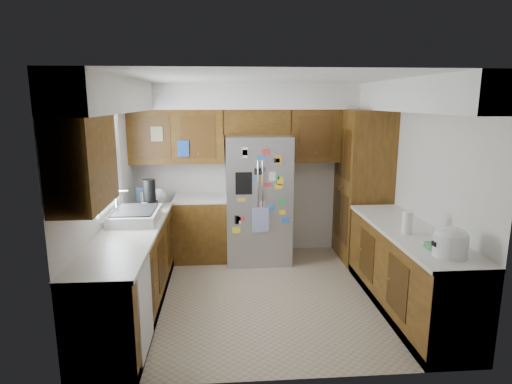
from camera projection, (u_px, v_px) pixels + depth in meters
floor at (266, 295)px, 5.10m from camera, size 3.60×3.60×0.00m
room_shell at (255, 139)px, 5.07m from camera, size 3.64×3.24×2.52m
left_counter_run at (149, 263)px, 4.94m from camera, size 1.36×3.20×0.92m
right_counter_run at (407, 273)px, 4.67m from camera, size 0.63×2.25×0.92m
pantry at (363, 186)px, 6.11m from camera, size 0.60×0.90×2.15m
fridge at (258, 199)px, 6.09m from camera, size 0.90×0.79×1.80m
bridge_cabinet at (257, 122)px, 6.09m from camera, size 0.96×0.34×0.35m
fridge_top_items at (253, 101)px, 5.99m from camera, size 0.52×0.30×0.26m
sink_assembly at (135, 215)px, 4.88m from camera, size 0.52×0.70×0.37m
left_counter_clutter at (151, 196)px, 5.60m from camera, size 0.42×0.81×0.38m
rice_cooker at (451, 241)px, 3.76m from camera, size 0.30×0.29×0.26m
paper_towel at (407, 223)px, 4.40m from camera, size 0.11×0.11×0.24m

